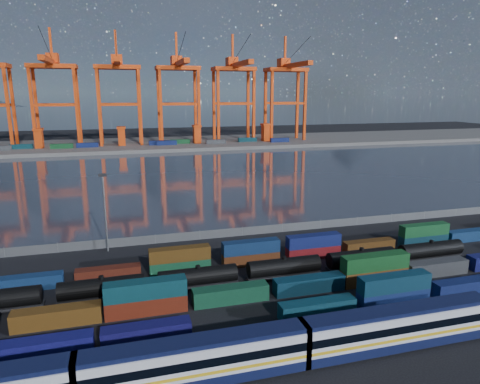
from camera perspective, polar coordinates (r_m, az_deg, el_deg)
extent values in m
plane|color=black|center=(75.60, 6.32, -12.44)|extent=(700.00, 700.00, 0.00)
plane|color=#303745|center=(173.14, -6.74, 2.19)|extent=(700.00, 700.00, 0.00)
cube|color=#514F4C|center=(276.10, -10.23, 6.34)|extent=(700.00, 70.00, 2.00)
cone|color=#1E2630|center=(1687.51, -22.91, 19.87)|extent=(1100.00, 1100.00, 520.00)
cone|color=#1E2630|center=(1689.94, -8.41, 19.68)|extent=(1040.00, 1040.00, 460.00)
cone|color=#1E2630|center=(1783.99, 5.16, 18.11)|extent=(960.00, 960.00, 380.00)
cone|color=#1E2630|center=(1931.95, 15.29, 16.14)|extent=(840.00, 840.00, 300.00)
cube|color=silver|center=(52.05, -5.67, -21.35)|extent=(26.72, 3.21, 4.06)
cube|color=#0E1435|center=(53.28, -5.62, -23.25)|extent=(26.72, 3.27, 1.28)
cube|color=#0E1435|center=(50.79, -5.73, -19.21)|extent=(26.72, 2.89, 0.53)
cube|color=gold|center=(52.54, -5.65, -22.12)|extent=(26.74, 3.30, 0.38)
cube|color=black|center=(51.81, -5.68, -20.96)|extent=(26.74, 3.30, 1.07)
cube|color=black|center=(55.62, 4.69, -22.21)|extent=(3.21, 2.14, 0.75)
cube|color=silver|center=(61.21, 20.17, -16.47)|extent=(26.72, 3.21, 4.06)
cube|color=#0E1435|center=(62.26, 20.01, -18.19)|extent=(26.72, 3.27, 1.28)
cube|color=#0E1435|center=(60.14, 20.34, -14.56)|extent=(26.72, 2.89, 0.53)
cube|color=gold|center=(61.62, 20.10, -17.17)|extent=(26.74, 3.30, 0.38)
cube|color=black|center=(61.00, 20.20, -16.12)|extent=(26.74, 3.30, 1.07)
cube|color=black|center=(58.18, 11.91, -20.72)|extent=(3.21, 2.14, 0.75)
cube|color=black|center=(67.95, 26.68, -16.62)|extent=(3.21, 2.14, 0.75)
cube|color=navy|center=(62.05, -24.60, -18.41)|extent=(11.75, 2.39, 2.55)
cube|color=#131054|center=(61.15, -12.33, -17.93)|extent=(11.75, 2.39, 2.55)
cube|color=#0D3747|center=(66.69, 10.25, -15.03)|extent=(11.75, 2.39, 2.55)
cube|color=navy|center=(72.86, 19.72, -13.09)|extent=(11.75, 2.39, 2.55)
cube|color=#0D3247|center=(71.80, 19.87, -11.26)|extent=(11.75, 2.39, 2.55)
cube|color=#0F1B4F|center=(81.13, 27.80, -11.13)|extent=(11.75, 2.39, 2.55)
cube|color=brown|center=(68.73, -23.21, -15.02)|extent=(12.14, 2.47, 2.63)
cube|color=maroon|center=(68.01, -12.37, -14.51)|extent=(12.14, 2.47, 2.63)
cube|color=#0D3E47|center=(66.85, -12.48, -12.51)|extent=(12.14, 2.47, 2.63)
cube|color=#13492E|center=(69.70, -1.26, -13.47)|extent=(12.14, 2.47, 2.63)
cube|color=#0C2F43|center=(73.88, 9.17, -12.04)|extent=(12.14, 2.47, 2.63)
cube|color=#5C3412|center=(79.54, 17.43, -10.61)|extent=(12.14, 2.47, 2.63)
cube|color=#154F20|center=(78.55, 17.56, -8.85)|extent=(12.14, 2.47, 2.63)
cube|color=#37393C|center=(86.95, 24.68, -9.17)|extent=(12.14, 2.47, 2.63)
cube|color=navy|center=(82.06, -26.44, -10.76)|extent=(11.19, 2.27, 2.42)
cube|color=#541C10|center=(80.46, -17.12, -10.39)|extent=(11.19, 2.27, 2.42)
cube|color=#144D2E|center=(80.94, -7.98, -9.77)|extent=(11.19, 2.27, 2.42)
cube|color=#573611|center=(80.03, -8.03, -8.17)|extent=(11.19, 2.27, 2.42)
cube|color=#502510|center=(83.63, 1.46, -8.87)|extent=(11.19, 2.27, 2.42)
cube|color=navy|center=(82.75, 1.47, -7.31)|extent=(11.19, 2.27, 2.42)
cube|color=maroon|center=(88.15, 9.72, -7.88)|extent=(11.19, 2.27, 2.42)
cube|color=navy|center=(87.31, 9.78, -6.40)|extent=(11.19, 2.27, 2.42)
cube|color=#523010|center=(94.08, 16.79, -6.90)|extent=(11.19, 2.27, 2.42)
cube|color=#0C2F3F|center=(101.70, 23.23, -5.92)|extent=(11.19, 2.27, 2.42)
cube|color=#175729|center=(100.98, 23.35, -4.61)|extent=(11.19, 2.27, 2.42)
cube|color=navy|center=(109.56, 28.22, -5.10)|extent=(11.19, 2.27, 2.42)
cube|color=black|center=(75.29, -26.39, -13.67)|extent=(2.54, 1.83, 0.61)
cylinder|color=black|center=(73.02, -17.94, -11.97)|extent=(13.23, 2.95, 2.95)
cylinder|color=black|center=(72.36, -18.04, -10.80)|extent=(0.81, 0.81, 0.51)
cube|color=black|center=(73.70, -17.85, -13.12)|extent=(13.74, 2.04, 0.41)
cube|color=black|center=(74.28, -21.46, -13.55)|extent=(2.54, 1.83, 0.61)
cube|color=black|center=(73.76, -14.19, -13.20)|extent=(2.54, 1.83, 0.61)
cylinder|color=black|center=(73.77, -5.62, -11.09)|extent=(13.23, 2.95, 2.95)
cylinder|color=black|center=(73.12, -5.65, -9.93)|extent=(0.81, 0.81, 0.51)
cube|color=black|center=(74.45, -5.59, -12.23)|extent=(13.74, 2.04, 0.41)
cube|color=black|center=(74.07, -9.16, -12.83)|extent=(2.54, 1.83, 0.61)
cube|color=black|center=(75.45, -2.08, -12.16)|extent=(2.54, 1.83, 0.61)
cylinder|color=black|center=(77.67, 5.88, -9.81)|extent=(13.23, 2.95, 2.95)
cylinder|color=black|center=(77.05, 5.90, -8.70)|extent=(0.81, 0.81, 0.51)
cube|color=black|center=(78.32, 5.85, -10.91)|extent=(13.74, 2.04, 0.41)
cube|color=black|center=(77.04, 2.60, -11.61)|extent=(2.54, 1.83, 0.61)
cube|color=black|center=(80.16, 8.94, -10.74)|extent=(2.54, 1.83, 0.61)
cylinder|color=black|center=(84.29, 15.84, -8.38)|extent=(13.23, 2.95, 2.95)
cylinder|color=black|center=(83.72, 15.91, -7.34)|extent=(0.81, 0.81, 0.51)
cube|color=black|center=(84.88, 15.77, -9.41)|extent=(13.74, 2.04, 0.41)
cube|color=black|center=(82.85, 13.00, -10.12)|extent=(2.54, 1.83, 0.61)
cube|color=black|center=(87.40, 18.35, -9.21)|extent=(2.54, 1.83, 0.61)
cylinder|color=black|center=(93.04, 24.08, -7.00)|extent=(13.23, 2.95, 2.95)
cylinder|color=black|center=(92.52, 24.17, -6.05)|extent=(0.81, 0.81, 0.51)
cube|color=black|center=(93.58, 23.99, -7.94)|extent=(13.74, 2.04, 0.41)
cube|color=black|center=(90.96, 21.71, -8.60)|extent=(2.54, 1.83, 0.61)
cube|color=black|center=(96.61, 26.08, -7.76)|extent=(2.54, 1.83, 0.61)
cube|color=#595B5E|center=(99.83, 0.31, -5.29)|extent=(160.00, 0.06, 2.00)
cylinder|color=slate|center=(99.20, -28.91, -7.05)|extent=(0.12, 0.12, 2.20)
cylinder|color=slate|center=(97.29, -23.14, -6.82)|extent=(0.12, 0.12, 2.20)
cylinder|color=slate|center=(96.38, -17.21, -6.52)|extent=(0.12, 0.12, 2.20)
cylinder|color=slate|center=(96.50, -11.25, -6.15)|extent=(0.12, 0.12, 2.20)
cylinder|color=slate|center=(97.65, -5.36, -5.71)|extent=(0.12, 0.12, 2.20)
cylinder|color=slate|center=(99.80, 0.31, -5.23)|extent=(0.12, 0.12, 2.20)
cylinder|color=slate|center=(102.87, 5.69, -4.73)|extent=(0.12, 0.12, 2.20)
cylinder|color=slate|center=(106.80, 10.71, -4.23)|extent=(0.12, 0.12, 2.20)
cylinder|color=slate|center=(111.49, 15.33, -3.74)|extent=(0.12, 0.12, 2.20)
cylinder|color=slate|center=(116.85, 19.55, -3.26)|extent=(0.12, 0.12, 2.20)
cylinder|color=slate|center=(122.79, 23.38, -2.82)|extent=(0.12, 0.12, 2.20)
cylinder|color=slate|center=(129.23, 26.84, -2.40)|extent=(0.12, 0.12, 2.20)
cylinder|color=slate|center=(92.43, -17.52, -2.89)|extent=(0.36, 0.36, 16.00)
cube|color=black|center=(90.58, -17.88, 2.17)|extent=(1.60, 0.40, 0.60)
cube|color=#E1400F|center=(268.14, -28.49, 9.62)|extent=(1.67, 1.67, 46.95)
cube|color=#E1400F|center=(280.38, -27.95, 9.76)|extent=(1.67, 1.67, 46.95)
cube|color=#E1400F|center=(265.83, -25.93, 9.86)|extent=(1.67, 1.67, 46.95)
cube|color=#E1400F|center=(278.16, -25.49, 9.99)|extent=(1.67, 1.67, 46.95)
cube|color=#E1400F|center=(262.89, -20.93, 10.29)|extent=(1.67, 1.67, 46.95)
cube|color=#E1400F|center=(275.36, -20.71, 10.39)|extent=(1.67, 1.67, 46.95)
cube|color=#E1400F|center=(264.04, -23.49, 10.59)|extent=(22.95, 1.46, 1.46)
cube|color=#E1400F|center=(276.46, -23.16, 10.69)|extent=(22.95, 1.46, 1.46)
cube|color=#E1400F|center=(270.56, -23.74, 15.10)|extent=(26.08, 14.61, 2.30)
cube|color=#E1400F|center=(258.28, -24.16, 15.67)|extent=(3.13, 50.08, 2.61)
cube|color=#E1400F|center=(274.98, -23.71, 16.04)|extent=(6.26, 8.35, 5.22)
cube|color=#E1400F|center=(273.57, -23.93, 17.69)|extent=(1.25, 1.25, 16.69)
cylinder|color=black|center=(256.38, -24.39, 17.32)|extent=(0.25, 42.94, 14.17)
cube|color=#E1400F|center=(262.14, -18.27, 10.48)|extent=(1.67, 1.67, 46.95)
cube|color=#E1400F|center=(274.64, -18.17, 10.58)|extent=(1.67, 1.67, 46.95)
cube|color=#E1400F|center=(262.24, -13.18, 10.79)|extent=(1.67, 1.67, 46.95)
cube|color=#E1400F|center=(274.74, -13.31, 10.87)|extent=(1.67, 1.67, 46.95)
cube|color=#E1400F|center=(261.87, -15.76, 11.16)|extent=(22.95, 1.46, 1.46)
cube|color=#E1400F|center=(274.39, -15.77, 11.22)|extent=(22.95, 1.46, 1.46)
cube|color=#E1400F|center=(268.44, -16.05, 15.70)|extent=(26.08, 14.61, 2.30)
cube|color=#E1400F|center=(256.06, -16.08, 16.31)|extent=(3.13, 50.08, 2.61)
cube|color=#E1400F|center=(272.89, -16.12, 16.63)|extent=(6.26, 8.35, 5.22)
cube|color=#E1400F|center=(271.48, -16.23, 18.31)|extent=(1.25, 1.25, 16.69)
cylinder|color=black|center=(254.14, -16.19, 17.99)|extent=(0.25, 42.94, 14.17)
cube|color=#E1400F|center=(263.10, -10.51, 10.92)|extent=(1.67, 1.67, 46.95)
cube|color=#E1400F|center=(275.56, -10.76, 11.00)|extent=(1.67, 1.67, 46.95)
cube|color=#E1400F|center=(266.24, -5.50, 11.10)|extent=(1.67, 1.67, 46.95)
cube|color=#E1400F|center=(278.56, -5.97, 11.17)|extent=(1.67, 1.67, 46.95)
cube|color=#E1400F|center=(264.36, -8.01, 11.53)|extent=(22.95, 1.46, 1.46)
cube|color=#E1400F|center=(276.76, -8.37, 11.58)|extent=(22.95, 1.46, 1.46)
cube|color=#E1400F|center=(270.86, -8.34, 16.02)|extent=(26.08, 14.61, 2.30)
cube|color=#E1400F|center=(258.60, -7.98, 16.64)|extent=(3.13, 50.08, 2.61)
cube|color=#E1400F|center=(275.28, -8.50, 16.95)|extent=(6.26, 8.35, 5.22)
cube|color=#E1400F|center=(273.87, -8.49, 18.61)|extent=(1.25, 1.25, 16.69)
cylinder|color=black|center=(256.70, -7.95, 18.31)|extent=(0.25, 42.94, 14.17)
cube|color=#E1400F|center=(268.66, -2.92, 11.16)|extent=(1.67, 1.67, 46.95)
cube|color=#E1400F|center=(280.87, -3.50, 11.23)|extent=(1.67, 1.67, 46.95)
cube|color=#E1400F|center=(274.67, 1.84, 11.21)|extent=(1.67, 1.67, 46.95)
cube|color=#E1400F|center=(286.63, 1.08, 11.29)|extent=(1.67, 1.67, 46.95)
cube|color=#E1400F|center=(271.37, -0.51, 11.69)|extent=(22.95, 1.46, 1.46)
cube|color=#E1400F|center=(283.47, -1.19, 11.75)|extent=(22.95, 1.46, 1.46)
cube|color=#E1400F|center=(277.71, -0.88, 16.08)|extent=(26.08, 14.61, 2.30)
cube|color=#E1400F|center=(265.77, -0.15, 16.67)|extent=(3.13, 50.08, 2.61)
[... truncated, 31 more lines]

